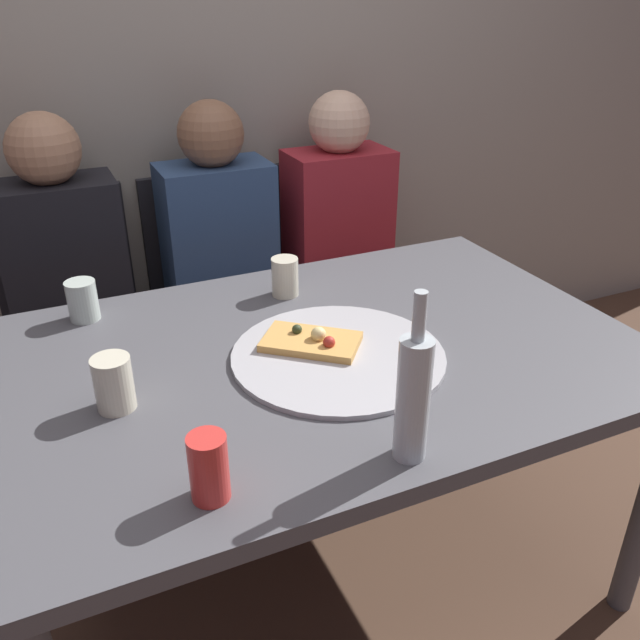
{
  "coord_description": "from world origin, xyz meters",
  "views": [
    {
      "loc": [
        -0.56,
        -1.21,
        1.49
      ],
      "look_at": [
        0.02,
        0.05,
        0.78
      ],
      "focal_mm": 36.84,
      "sensor_mm": 36.0,
      "label": 1
    }
  ],
  "objects_px": {
    "pizza_tray": "(338,355)",
    "chair_middle": "(218,287)",
    "chair_right": "(330,267)",
    "chair_left": "(74,313)",
    "guest_in_beanie": "(228,269)",
    "wine_bottle": "(413,396)",
    "soda_can": "(209,468)",
    "dining_table": "(322,375)",
    "pizza_slice_last": "(312,341)",
    "tumbler_near": "(114,383)",
    "wine_glass": "(285,277)",
    "guest_in_sweater": "(73,295)",
    "guest_by_wall": "(349,249)",
    "tumbler_far": "(83,301)"
  },
  "relations": [
    {
      "from": "pizza_tray",
      "to": "chair_middle",
      "type": "distance_m",
      "value": 0.97
    },
    {
      "from": "chair_right",
      "to": "chair_left",
      "type": "bearing_deg",
      "value": 0.0
    },
    {
      "from": "chair_left",
      "to": "guest_in_beanie",
      "type": "bearing_deg",
      "value": 162.92
    },
    {
      "from": "wine_bottle",
      "to": "soda_can",
      "type": "distance_m",
      "value": 0.37
    },
    {
      "from": "dining_table",
      "to": "pizza_slice_last",
      "type": "height_order",
      "value": "pizza_slice_last"
    },
    {
      "from": "dining_table",
      "to": "tumbler_near",
      "type": "relative_size",
      "value": 13.01
    },
    {
      "from": "wine_glass",
      "to": "wine_bottle",
      "type": "bearing_deg",
      "value": -94.01
    },
    {
      "from": "wine_bottle",
      "to": "guest_in_sweater",
      "type": "xyz_separation_m",
      "value": [
        -0.48,
        1.16,
        -0.21
      ]
    },
    {
      "from": "tumbler_near",
      "to": "wine_glass",
      "type": "xyz_separation_m",
      "value": [
        0.51,
        0.35,
        -0.0
      ]
    },
    {
      "from": "dining_table",
      "to": "wine_bottle",
      "type": "relative_size",
      "value": 4.54
    },
    {
      "from": "pizza_tray",
      "to": "guest_by_wall",
      "type": "xyz_separation_m",
      "value": [
        0.43,
        0.8,
        -0.09
      ]
    },
    {
      "from": "guest_in_beanie",
      "to": "tumbler_near",
      "type": "bearing_deg",
      "value": 58.87
    },
    {
      "from": "tumbler_near",
      "to": "guest_in_sweater",
      "type": "distance_m",
      "value": 0.8
    },
    {
      "from": "soda_can",
      "to": "guest_in_beanie",
      "type": "relative_size",
      "value": 0.1
    },
    {
      "from": "pizza_tray",
      "to": "tumbler_far",
      "type": "relative_size",
      "value": 4.73
    },
    {
      "from": "guest_by_wall",
      "to": "tumbler_near",
      "type": "bearing_deg",
      "value": 40.44
    },
    {
      "from": "wine_bottle",
      "to": "wine_glass",
      "type": "relative_size",
      "value": 3.09
    },
    {
      "from": "pizza_slice_last",
      "to": "chair_middle",
      "type": "distance_m",
      "value": 0.92
    },
    {
      "from": "soda_can",
      "to": "guest_by_wall",
      "type": "distance_m",
      "value": 1.39
    },
    {
      "from": "pizza_tray",
      "to": "guest_in_sweater",
      "type": "bearing_deg",
      "value": 122.65
    },
    {
      "from": "pizza_slice_last",
      "to": "wine_bottle",
      "type": "height_order",
      "value": "wine_bottle"
    },
    {
      "from": "wine_glass",
      "to": "chair_right",
      "type": "relative_size",
      "value": 0.12
    },
    {
      "from": "guest_in_beanie",
      "to": "wine_bottle",
      "type": "bearing_deg",
      "value": 89.12
    },
    {
      "from": "wine_bottle",
      "to": "guest_in_sweater",
      "type": "relative_size",
      "value": 0.28
    },
    {
      "from": "soda_can",
      "to": "guest_in_sweater",
      "type": "relative_size",
      "value": 0.1
    },
    {
      "from": "tumbler_near",
      "to": "chair_left",
      "type": "distance_m",
      "value": 0.98
    },
    {
      "from": "guest_by_wall",
      "to": "guest_in_sweater",
      "type": "bearing_deg",
      "value": 0.0
    },
    {
      "from": "pizza_slice_last",
      "to": "wine_glass",
      "type": "relative_size",
      "value": 2.38
    },
    {
      "from": "tumbler_far",
      "to": "guest_in_sweater",
      "type": "bearing_deg",
      "value": 91.49
    },
    {
      "from": "pizza_tray",
      "to": "chair_right",
      "type": "relative_size",
      "value": 0.54
    },
    {
      "from": "tumbler_near",
      "to": "pizza_tray",
      "type": "bearing_deg",
      "value": -1.12
    },
    {
      "from": "wine_bottle",
      "to": "soda_can",
      "type": "xyz_separation_m",
      "value": [
        -0.36,
        0.04,
        -0.07
      ]
    },
    {
      "from": "soda_can",
      "to": "chair_right",
      "type": "distance_m",
      "value": 1.53
    },
    {
      "from": "pizza_slice_last",
      "to": "chair_right",
      "type": "xyz_separation_m",
      "value": [
        0.47,
        0.89,
        -0.24
      ]
    },
    {
      "from": "pizza_tray",
      "to": "chair_middle",
      "type": "relative_size",
      "value": 0.54
    },
    {
      "from": "tumbler_near",
      "to": "tumbler_far",
      "type": "bearing_deg",
      "value": 91.21
    },
    {
      "from": "tumbler_far",
      "to": "wine_glass",
      "type": "bearing_deg",
      "value": -8.48
    },
    {
      "from": "soda_can",
      "to": "chair_middle",
      "type": "bearing_deg",
      "value": 73.52
    },
    {
      "from": "tumbler_near",
      "to": "chair_middle",
      "type": "distance_m",
      "value": 1.08
    },
    {
      "from": "dining_table",
      "to": "tumbler_near",
      "type": "height_order",
      "value": "tumbler_near"
    },
    {
      "from": "guest_in_sweater",
      "to": "guest_by_wall",
      "type": "relative_size",
      "value": 1.0
    },
    {
      "from": "tumbler_far",
      "to": "pizza_slice_last",
      "type": "bearing_deg",
      "value": -39.75
    },
    {
      "from": "chair_right",
      "to": "guest_in_beanie",
      "type": "relative_size",
      "value": 0.77
    },
    {
      "from": "soda_can",
      "to": "chair_right",
      "type": "relative_size",
      "value": 0.14
    },
    {
      "from": "soda_can",
      "to": "guest_in_sweater",
      "type": "xyz_separation_m",
      "value": [
        -0.12,
        1.11,
        -0.15
      ]
    },
    {
      "from": "wine_bottle",
      "to": "guest_by_wall",
      "type": "height_order",
      "value": "guest_by_wall"
    },
    {
      "from": "wine_bottle",
      "to": "guest_in_sweater",
      "type": "bearing_deg",
      "value": 112.29
    },
    {
      "from": "wine_bottle",
      "to": "guest_by_wall",
      "type": "relative_size",
      "value": 0.28
    },
    {
      "from": "tumbler_far",
      "to": "guest_in_beanie",
      "type": "bearing_deg",
      "value": 36.17
    },
    {
      "from": "chair_left",
      "to": "guest_in_sweater",
      "type": "height_order",
      "value": "guest_in_sweater"
    }
  ]
}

